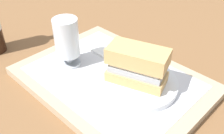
% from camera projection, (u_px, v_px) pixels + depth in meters
% --- Properties ---
extents(ground_plane, '(3.00, 3.00, 0.00)m').
position_uv_depth(ground_plane, '(112.00, 84.00, 0.64)').
color(ground_plane, brown).
extents(tray, '(0.44, 0.32, 0.02)m').
position_uv_depth(tray, '(112.00, 80.00, 0.63)').
color(tray, tan).
rests_on(tray, ground_plane).
extents(placemat, '(0.38, 0.27, 0.00)m').
position_uv_depth(placemat, '(112.00, 77.00, 0.63)').
color(placemat, silver).
rests_on(placemat, tray).
extents(plate, '(0.19, 0.19, 0.01)m').
position_uv_depth(plate, '(136.00, 83.00, 0.60)').
color(plate, white).
rests_on(plate, placemat).
extents(sandwich, '(0.14, 0.10, 0.08)m').
position_uv_depth(sandwich, '(136.00, 65.00, 0.57)').
color(sandwich, tan).
rests_on(sandwich, plate).
extents(beer_glass, '(0.06, 0.06, 0.12)m').
position_uv_depth(beer_glass, '(67.00, 40.00, 0.63)').
color(beer_glass, silver).
rests_on(beer_glass, placemat).
extents(napkin_folded, '(0.09, 0.07, 0.01)m').
position_uv_depth(napkin_folded, '(104.00, 48.00, 0.73)').
color(napkin_folded, white).
rests_on(napkin_folded, placemat).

